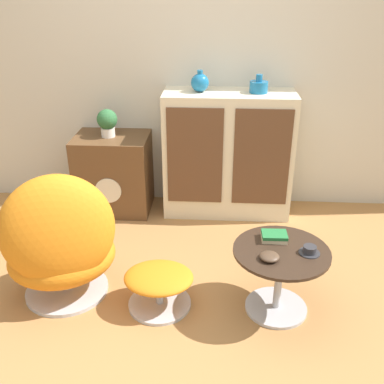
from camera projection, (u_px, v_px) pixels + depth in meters
The scene contains 13 objects.
ground_plane at pixel (174, 334), 2.52m from camera, with size 12.00×12.00×0.00m, color #A87542.
wall_back at pixel (193, 48), 3.49m from camera, with size 6.40×0.06×2.60m.
sideboard at pixel (228, 154), 3.62m from camera, with size 1.02×0.40×1.01m.
tv_console at pixel (114, 173), 3.73m from camera, with size 0.60×0.45×0.65m.
egg_chair at pixel (60, 245), 2.64m from camera, with size 0.81×0.78×0.86m.
ottoman at pixel (159, 283), 2.67m from camera, with size 0.41×0.38×0.25m.
coffee_table at pixel (279, 272), 2.59m from camera, with size 0.55×0.55×0.42m.
vase_leftmost at pixel (200, 83), 3.39m from camera, with size 0.14×0.14×0.16m.
vase_inner_left at pixel (259, 86), 3.37m from camera, with size 0.14×0.14×0.14m.
potted_plant at pixel (107, 122), 3.54m from camera, with size 0.16×0.16×0.22m.
teacup at pixel (310, 251), 2.49m from camera, with size 0.12×0.12×0.05m.
book_stack at pixel (274, 236), 2.61m from camera, with size 0.15×0.11×0.04m.
bowl at pixel (269, 257), 2.43m from camera, with size 0.11×0.11×0.04m.
Camera 1 is at (0.22, -1.90, 1.82)m, focal length 42.00 mm.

